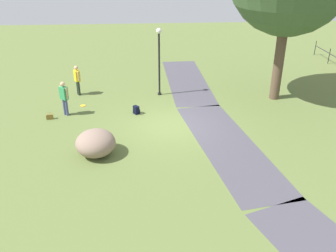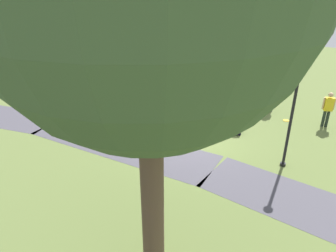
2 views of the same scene
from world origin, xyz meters
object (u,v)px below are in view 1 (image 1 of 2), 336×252
at_px(frisbee_on_grass, 83,106).
at_px(lamp_post, 159,55).
at_px(woman_with_handbag, 64,96).
at_px(spare_backpack_on_lawn, 136,110).
at_px(backpack_by_boulder, 97,141).
at_px(handbag_on_grass, 50,116).
at_px(man_near_boulder, 77,78).
at_px(lawn_boulder, 96,143).

bearing_deg(frisbee_on_grass, lamp_post, 107.84).
xyz_separation_m(woman_with_handbag, spare_backpack_on_lawn, (0.08, 3.36, -0.78)).
relative_size(backpack_by_boulder, frisbee_on_grass, 1.44).
bearing_deg(handbag_on_grass, backpack_by_boulder, 42.59).
distance_m(woman_with_handbag, man_near_boulder, 2.65).
xyz_separation_m(man_near_boulder, handbag_on_grass, (3.07, -0.89, -0.80)).
relative_size(man_near_boulder, spare_backpack_on_lawn, 4.06).
xyz_separation_m(lamp_post, backpack_by_boulder, (5.47, -2.81, -2.02)).
bearing_deg(woman_with_handbag, spare_backpack_on_lawn, 88.57).
bearing_deg(backpack_by_boulder, lamp_post, 152.83).
height_order(lamp_post, woman_with_handbag, lamp_post).
height_order(lamp_post, backpack_by_boulder, lamp_post).
relative_size(lamp_post, woman_with_handbag, 2.14).
bearing_deg(man_near_boulder, lawn_boulder, 14.23).
relative_size(lamp_post, frisbee_on_grass, 12.87).
distance_m(lawn_boulder, frisbee_on_grass, 5.06).
distance_m(lawn_boulder, backpack_by_boulder, 0.76).
bearing_deg(lamp_post, man_near_boulder, -93.74).
bearing_deg(lawn_boulder, woman_with_handbag, -154.25).
bearing_deg(man_near_boulder, handbag_on_grass, -16.27).
bearing_deg(lawn_boulder, frisbee_on_grass, -166.07).
relative_size(handbag_on_grass, backpack_by_boulder, 0.85).
bearing_deg(lawn_boulder, lamp_post, 155.92).
distance_m(woman_with_handbag, handbag_on_grass, 1.16).
bearing_deg(woman_with_handbag, frisbee_on_grass, 149.74).
bearing_deg(spare_backpack_on_lawn, backpack_by_boulder, -27.38).
bearing_deg(man_near_boulder, woman_with_handbag, -4.41).
height_order(lamp_post, man_near_boulder, lamp_post).
xyz_separation_m(man_near_boulder, spare_backpack_on_lawn, (2.72, 3.15, -0.74)).
bearing_deg(spare_backpack_on_lawn, man_near_boulder, -130.79).
bearing_deg(lamp_post, backpack_by_boulder, -27.17).
bearing_deg(lamp_post, spare_backpack_on_lawn, -26.90).
bearing_deg(woman_with_handbag, lamp_post, 117.10).
relative_size(spare_backpack_on_lawn, frisbee_on_grass, 1.44).
bearing_deg(woman_with_handbag, handbag_on_grass, -58.26).
bearing_deg(frisbee_on_grass, woman_with_handbag, -30.26).
xyz_separation_m(lamp_post, lawn_boulder, (6.16, -2.75, -1.71)).
relative_size(lawn_boulder, backpack_by_boulder, 4.31).
height_order(man_near_boulder, backpack_by_boulder, man_near_boulder).
distance_m(handbag_on_grass, backpack_by_boulder, 3.66).
bearing_deg(handbag_on_grass, woman_with_handbag, 121.74).
height_order(woman_with_handbag, frisbee_on_grass, woman_with_handbag).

